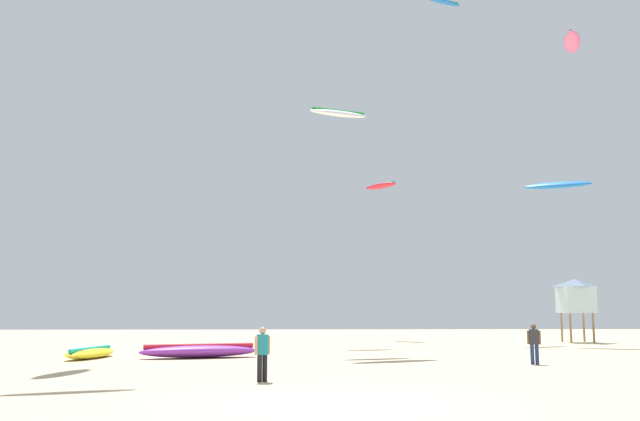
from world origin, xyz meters
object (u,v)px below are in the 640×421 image
(person_midground, at_px, (534,341))
(lifeguard_tower, at_px, (576,295))
(kite_aloft_4, at_px, (338,113))
(person_foreground, at_px, (262,350))
(kite_aloft_6, at_px, (381,186))
(kite_grounded_near, at_px, (90,353))
(kite_grounded_mid, at_px, (199,351))
(kite_aloft_8, at_px, (442,1))
(kite_aloft_1, at_px, (558,185))
(kite_aloft_0, at_px, (572,42))

(person_midground, distance_m, lifeguard_tower, 20.71)
(kite_aloft_4, bearing_deg, person_foreground, -102.01)
(kite_aloft_6, bearing_deg, kite_grounded_near, -126.97)
(person_foreground, height_order, kite_grounded_near, person_foreground)
(kite_grounded_near, distance_m, lifeguard_tower, 31.07)
(person_midground, distance_m, kite_grounded_mid, 14.04)
(kite_grounded_near, distance_m, kite_aloft_6, 27.82)
(person_foreground, height_order, person_midground, person_foreground)
(person_midground, relative_size, kite_aloft_4, 0.46)
(person_midground, height_order, kite_aloft_8, kite_aloft_8)
(person_foreground, bearing_deg, kite_grounded_near, -175.60)
(lifeguard_tower, bearing_deg, person_midground, -116.77)
(kite_aloft_1, distance_m, kite_aloft_8, 19.99)
(kite_aloft_4, height_order, kite_aloft_8, kite_aloft_8)
(kite_grounded_near, xyz_separation_m, kite_grounded_mid, (4.71, 0.04, 0.06))
(kite_grounded_mid, height_order, kite_aloft_6, kite_aloft_6)
(kite_aloft_1, bearing_deg, kite_aloft_8, 115.99)
(person_midground, bearing_deg, person_foreground, 134.81)
(kite_aloft_0, bearing_deg, kite_aloft_6, 121.19)
(person_foreground, height_order, kite_aloft_6, kite_aloft_6)
(person_midground, distance_m, kite_aloft_8, 35.70)
(person_midground, bearing_deg, kite_grounded_mid, 87.05)
(kite_aloft_1, xyz_separation_m, kite_aloft_8, (-4.78, 9.81, 16.75))
(lifeguard_tower, distance_m, kite_aloft_0, 16.80)
(kite_aloft_4, distance_m, kite_aloft_8, 23.10)
(kite_grounded_near, bearing_deg, kite_aloft_6, 53.03)
(person_foreground, xyz_separation_m, lifeguard_tower, (19.45, 24.47, 2.13))
(person_foreground, distance_m, kite_aloft_8, 41.98)
(kite_aloft_1, bearing_deg, kite_grounded_mid, -152.15)
(kite_aloft_0, height_order, kite_aloft_4, kite_aloft_0)
(person_foreground, xyz_separation_m, kite_grounded_mid, (-3.25, 10.16, -0.62))
(kite_grounded_mid, height_order, kite_aloft_0, kite_aloft_0)
(kite_grounded_mid, relative_size, kite_aloft_8, 1.47)
(kite_grounded_near, height_order, kite_aloft_8, kite_aloft_8)
(kite_aloft_0, bearing_deg, lifeguard_tower, 70.98)
(kite_grounded_near, distance_m, kite_aloft_4, 17.29)
(kite_grounded_near, bearing_deg, kite_aloft_0, 12.59)
(kite_aloft_0, distance_m, kite_aloft_8, 18.44)
(person_midground, bearing_deg, kite_grounded_near, 91.38)
(lifeguard_tower, height_order, kite_aloft_8, kite_aloft_8)
(kite_aloft_6, bearing_deg, kite_grounded_mid, -117.57)
(kite_aloft_1, xyz_separation_m, kite_aloft_6, (-9.91, 9.47, 1.64))
(kite_grounded_mid, relative_size, kite_aloft_0, 1.63)
(person_midground, bearing_deg, kite_aloft_1, -11.48)
(kite_grounded_mid, bearing_deg, lifeguard_tower, 32.23)
(person_foreground, distance_m, kite_grounded_near, 12.89)
(lifeguard_tower, height_order, kite_aloft_0, kite_aloft_0)
(person_foreground, xyz_separation_m, kite_aloft_0, (16.38, 15.56, 16.03))
(person_midground, relative_size, kite_grounded_mid, 0.29)
(kite_grounded_mid, bearing_deg, person_foreground, -72.24)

